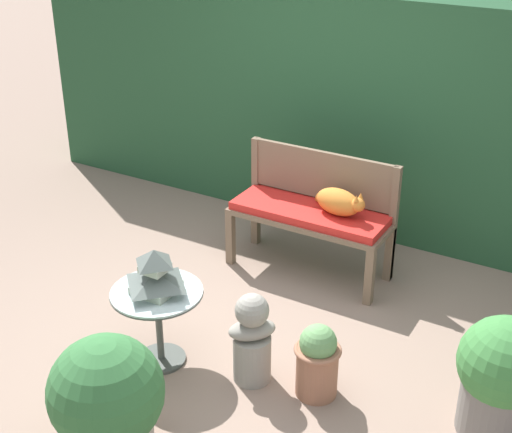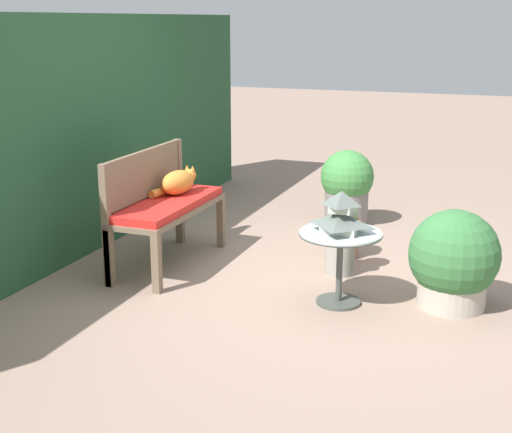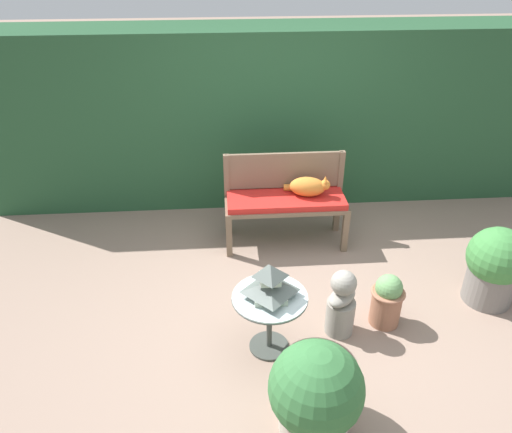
{
  "view_description": "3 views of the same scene",
  "coord_description": "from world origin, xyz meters",
  "px_view_note": "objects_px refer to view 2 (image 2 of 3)",
  "views": [
    {
      "loc": [
        2.13,
        -3.27,
        2.88
      ],
      "look_at": [
        -0.2,
        0.72,
        0.59
      ],
      "focal_mm": 50.0,
      "sensor_mm": 36.0,
      "label": 1
    },
    {
      "loc": [
        -4.87,
        -1.48,
        1.94
      ],
      "look_at": [
        -0.15,
        0.3,
        0.54
      ],
      "focal_mm": 50.0,
      "sensor_mm": 36.0,
      "label": 2
    },
    {
      "loc": [
        -0.59,
        -3.24,
        2.97
      ],
      "look_at": [
        -0.31,
        0.59,
        0.65
      ],
      "focal_mm": 35.0,
      "sensor_mm": 36.0,
      "label": 3
    }
  ],
  "objects_px": {
    "pagoda_birdhouse": "(341,215)",
    "garden_bust": "(341,238)",
    "potted_plant_table_far": "(347,186)",
    "potted_plant_path_edge": "(344,229)",
    "garden_bench": "(169,210)",
    "patio_table": "(340,248)",
    "cat": "(178,182)",
    "potted_plant_hedge_corner": "(454,261)"
  },
  "relations": [
    {
      "from": "patio_table",
      "to": "cat",
      "type": "bearing_deg",
      "value": 70.62
    },
    {
      "from": "potted_plant_hedge_corner",
      "to": "potted_plant_path_edge",
      "type": "xyz_separation_m",
      "value": [
        0.78,
        0.97,
        -0.09
      ]
    },
    {
      "from": "garden_bench",
      "to": "cat",
      "type": "xyz_separation_m",
      "value": [
        0.22,
        0.03,
        0.18
      ]
    },
    {
      "from": "cat",
      "to": "garden_bust",
      "type": "relative_size",
      "value": 0.75
    },
    {
      "from": "cat",
      "to": "garden_bust",
      "type": "xyz_separation_m",
      "value": [
        0.06,
        -1.37,
        -0.35
      ]
    },
    {
      "from": "cat",
      "to": "potted_plant_hedge_corner",
      "type": "relative_size",
      "value": 0.65
    },
    {
      "from": "garden_bust",
      "to": "potted_plant_hedge_corner",
      "type": "relative_size",
      "value": 0.88
    },
    {
      "from": "patio_table",
      "to": "pagoda_birdhouse",
      "type": "distance_m",
      "value": 0.24
    },
    {
      "from": "pagoda_birdhouse",
      "to": "potted_plant_hedge_corner",
      "type": "xyz_separation_m",
      "value": [
        0.23,
        -0.75,
        -0.32
      ]
    },
    {
      "from": "cat",
      "to": "potted_plant_table_far",
      "type": "distance_m",
      "value": 1.84
    },
    {
      "from": "patio_table",
      "to": "potted_plant_table_far",
      "type": "distance_m",
      "value": 2.06
    },
    {
      "from": "garden_bench",
      "to": "potted_plant_table_far",
      "type": "distance_m",
      "value": 2.0
    },
    {
      "from": "garden_bench",
      "to": "pagoda_birdhouse",
      "type": "relative_size",
      "value": 3.77
    },
    {
      "from": "pagoda_birdhouse",
      "to": "potted_plant_hedge_corner",
      "type": "height_order",
      "value": "pagoda_birdhouse"
    },
    {
      "from": "garden_bust",
      "to": "potted_plant_table_far",
      "type": "xyz_separation_m",
      "value": [
        1.41,
        0.3,
        0.09
      ]
    },
    {
      "from": "garden_bench",
      "to": "pagoda_birdhouse",
      "type": "distance_m",
      "value": 1.53
    },
    {
      "from": "cat",
      "to": "potted_plant_table_far",
      "type": "height_order",
      "value": "cat"
    },
    {
      "from": "cat",
      "to": "potted_plant_path_edge",
      "type": "bearing_deg",
      "value": -60.03
    },
    {
      "from": "garden_bust",
      "to": "potted_plant_path_edge",
      "type": "relative_size",
      "value": 1.26
    },
    {
      "from": "garden_bench",
      "to": "pagoda_birdhouse",
      "type": "bearing_deg",
      "value": -101.75
    },
    {
      "from": "cat",
      "to": "potted_plant_hedge_corner",
      "type": "height_order",
      "value": "cat"
    },
    {
      "from": "cat",
      "to": "potted_plant_path_edge",
      "type": "height_order",
      "value": "cat"
    },
    {
      "from": "garden_bust",
      "to": "potted_plant_hedge_corner",
      "type": "xyz_separation_m",
      "value": [
        -0.37,
        -0.89,
        0.04
      ]
    },
    {
      "from": "pagoda_birdhouse",
      "to": "garden_bust",
      "type": "height_order",
      "value": "pagoda_birdhouse"
    },
    {
      "from": "garden_bench",
      "to": "potted_plant_path_edge",
      "type": "distance_m",
      "value": 1.46
    },
    {
      "from": "garden_bust",
      "to": "potted_plant_hedge_corner",
      "type": "bearing_deg",
      "value": -157.8
    },
    {
      "from": "potted_plant_hedge_corner",
      "to": "pagoda_birdhouse",
      "type": "bearing_deg",
      "value": 106.9
    },
    {
      "from": "cat",
      "to": "garden_bust",
      "type": "distance_m",
      "value": 1.42
    },
    {
      "from": "cat",
      "to": "potted_plant_table_far",
      "type": "relative_size",
      "value": 0.62
    },
    {
      "from": "garden_bust",
      "to": "potted_plant_path_edge",
      "type": "distance_m",
      "value": 0.42
    },
    {
      "from": "garden_bench",
      "to": "garden_bust",
      "type": "xyz_separation_m",
      "value": [
        0.29,
        -1.35,
        -0.17
      ]
    },
    {
      "from": "pagoda_birdhouse",
      "to": "garden_bust",
      "type": "distance_m",
      "value": 0.71
    },
    {
      "from": "patio_table",
      "to": "potted_plant_table_far",
      "type": "height_order",
      "value": "potted_plant_table_far"
    },
    {
      "from": "patio_table",
      "to": "potted_plant_path_edge",
      "type": "relative_size",
      "value": 1.2
    },
    {
      "from": "pagoda_birdhouse",
      "to": "potted_plant_table_far",
      "type": "height_order",
      "value": "pagoda_birdhouse"
    },
    {
      "from": "garden_bench",
      "to": "potted_plant_table_far",
      "type": "height_order",
      "value": "potted_plant_table_far"
    },
    {
      "from": "patio_table",
      "to": "potted_plant_hedge_corner",
      "type": "relative_size",
      "value": 0.84
    },
    {
      "from": "garden_bench",
      "to": "potted_plant_hedge_corner",
      "type": "height_order",
      "value": "potted_plant_hedge_corner"
    },
    {
      "from": "garden_bench",
      "to": "patio_table",
      "type": "xyz_separation_m",
      "value": [
        -0.31,
        -1.49,
        -0.05
      ]
    },
    {
      "from": "patio_table",
      "to": "potted_plant_path_edge",
      "type": "height_order",
      "value": "patio_table"
    },
    {
      "from": "potted_plant_table_far",
      "to": "potted_plant_hedge_corner",
      "type": "height_order",
      "value": "potted_plant_table_far"
    },
    {
      "from": "cat",
      "to": "patio_table",
      "type": "bearing_deg",
      "value": -99.29
    }
  ]
}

